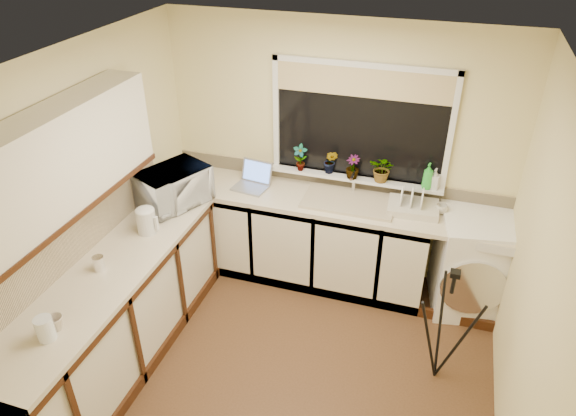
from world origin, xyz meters
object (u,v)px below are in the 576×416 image
at_px(kettle, 146,221).
at_px(steel_jar, 99,263).
at_px(microwave, 173,187).
at_px(plant_a, 300,158).
at_px(cup_back, 441,209).
at_px(plant_c, 353,167).
at_px(cup_left, 56,323).
at_px(plant_b, 331,162).
at_px(tripod, 444,327).
at_px(dish_rack, 413,208).
at_px(washing_machine, 474,263).
at_px(glass_jug, 45,329).
at_px(plant_d, 383,169).
at_px(laptop, 253,180).
at_px(soap_bottle_clear, 435,179).
at_px(soap_bottle_green, 428,176).

xyz_separation_m(kettle, steel_jar, (-0.08, -0.55, -0.05)).
distance_m(kettle, microwave, 0.49).
bearing_deg(plant_a, cup_back, -5.75).
distance_m(plant_c, cup_left, 2.74).
bearing_deg(kettle, plant_b, 43.98).
bearing_deg(tripod, dish_rack, 129.85).
bearing_deg(washing_machine, steel_jar, -160.35).
xyz_separation_m(kettle, glass_jug, (0.03, -1.25, -0.02)).
xyz_separation_m(microwave, plant_b, (1.25, 0.71, 0.10)).
height_order(steel_jar, plant_b, plant_b).
relative_size(tripod, glass_jug, 6.37).
bearing_deg(plant_c, plant_b, 170.79).
xyz_separation_m(dish_rack, plant_d, (-0.32, 0.18, 0.24)).
bearing_deg(dish_rack, plant_a, 167.54).
distance_m(tripod, steel_jar, 2.61).
bearing_deg(glass_jug, washing_machine, 40.77).
xyz_separation_m(tripod, glass_jug, (-2.40, -1.29, 0.46)).
height_order(kettle, cup_left, kettle).
xyz_separation_m(kettle, plant_b, (1.24, 1.20, 0.16)).
bearing_deg(microwave, steel_jar, -159.33).
distance_m(plant_a, plant_b, 0.29).
distance_m(laptop, soap_bottle_clear, 1.66).
height_order(glass_jug, microwave, microwave).
height_order(laptop, glass_jug, laptop).
bearing_deg(glass_jug, microwave, 91.02).
height_order(washing_machine, soap_bottle_clear, soap_bottle_clear).
height_order(glass_jug, soap_bottle_green, soap_bottle_green).
xyz_separation_m(washing_machine, cup_back, (-0.36, 0.04, 0.48)).
height_order(steel_jar, cup_back, steel_jar).
relative_size(plant_d, soap_bottle_green, 1.04).
bearing_deg(glass_jug, kettle, 91.18).
xyz_separation_m(washing_machine, laptop, (-2.09, 0.00, 0.50)).
distance_m(laptop, steel_jar, 1.67).
height_order(microwave, plant_b, plant_b).
xyz_separation_m(washing_machine, soap_bottle_green, (-0.51, 0.17, 0.71)).
bearing_deg(plant_a, plant_d, 0.78).
distance_m(soap_bottle_green, cup_left, 3.15).
height_order(plant_a, cup_back, plant_a).
xyz_separation_m(steel_jar, plant_c, (1.53, 1.72, 0.20)).
bearing_deg(plant_a, plant_c, -0.72).
xyz_separation_m(laptop, cup_back, (1.73, 0.03, -0.02)).
relative_size(cup_back, cup_left, 1.02).
relative_size(glass_jug, plant_a, 0.64).
relative_size(dish_rack, plant_a, 1.70).
bearing_deg(kettle, washing_machine, 20.74).
relative_size(kettle, microwave, 0.34).
bearing_deg(plant_d, dish_rack, -29.69).
bearing_deg(plant_d, plant_b, 177.87).
relative_size(dish_rack, steel_jar, 3.77).
height_order(glass_jug, plant_c, plant_c).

